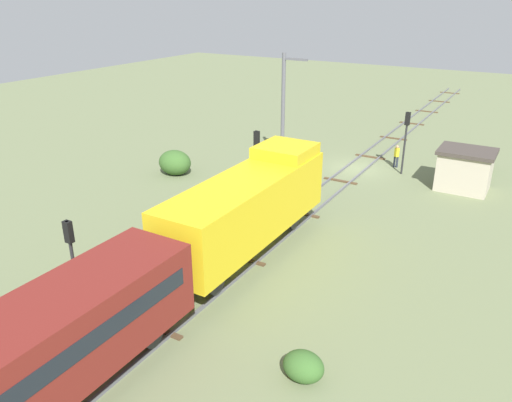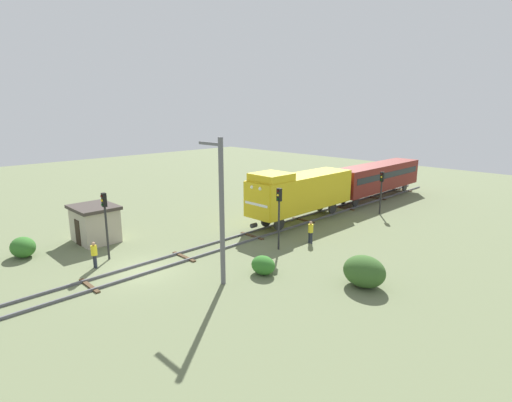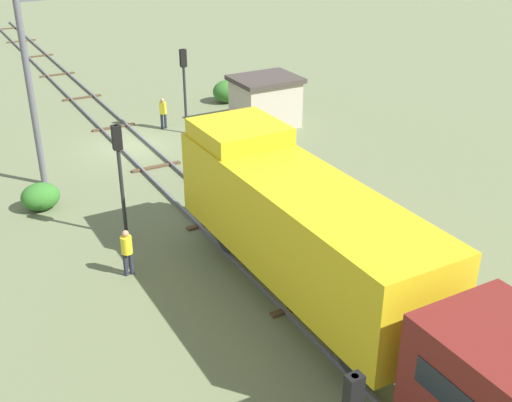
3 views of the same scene
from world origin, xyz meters
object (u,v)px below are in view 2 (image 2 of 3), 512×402
(traffic_signal_near, at_px, (105,214))
(worker_near_track, at_px, (94,253))
(passenger_car_leading, at_px, (377,176))
(traffic_signal_far, at_px, (381,185))
(locomotive, at_px, (300,191))
(relay_hut, at_px, (95,223))
(catenary_mast, at_px, (221,209))
(traffic_signal_mid, at_px, (279,208))
(worker_by_signal, at_px, (311,230))

(traffic_signal_near, relative_size, worker_near_track, 2.65)
(passenger_car_leading, distance_m, traffic_signal_far, 6.83)
(locomotive, height_order, relay_hut, locomotive)
(traffic_signal_far, relative_size, relay_hut, 1.15)
(catenary_mast, bearing_deg, traffic_signal_near, -159.87)
(passenger_car_leading, xyz_separation_m, worker_near_track, (-2.40, -30.51, -1.53))
(traffic_signal_far, height_order, relay_hut, traffic_signal_far)
(locomotive, distance_m, traffic_signal_mid, 7.33)
(locomotive, bearing_deg, traffic_signal_mid, -62.33)
(catenary_mast, bearing_deg, worker_near_track, -150.00)
(traffic_signal_mid, distance_m, relay_hut, 13.88)
(traffic_signal_far, relative_size, worker_near_track, 2.37)
(locomotive, bearing_deg, traffic_signal_near, -101.36)
(catenary_mast, bearing_deg, passenger_car_leading, 100.65)
(traffic_signal_near, bearing_deg, relay_hut, 166.76)
(traffic_signal_far, bearing_deg, worker_by_signal, -86.98)
(passenger_car_leading, relative_size, traffic_signal_mid, 3.17)
(worker_near_track, bearing_deg, catenary_mast, 83.17)
(passenger_car_leading, xyz_separation_m, traffic_signal_mid, (3.40, -19.82, 0.54))
(traffic_signal_far, height_order, catenary_mast, catenary_mast)
(traffic_signal_mid, bearing_deg, catenary_mast, -76.57)
(traffic_signal_mid, height_order, worker_near_track, traffic_signal_mid)
(relay_hut, bearing_deg, locomotive, 63.30)
(catenary_mast, distance_m, relay_hut, 12.95)
(traffic_signal_mid, xyz_separation_m, worker_by_signal, (0.80, 2.63, -2.06))
(traffic_signal_mid, bearing_deg, worker_near_track, -118.48)
(traffic_signal_mid, distance_m, catenary_mast, 6.77)
(passenger_car_leading, distance_m, relay_hut, 29.25)
(traffic_signal_near, relative_size, traffic_signal_far, 1.12)
(relay_hut, bearing_deg, traffic_signal_near, -13.24)
(traffic_signal_far, bearing_deg, traffic_signal_mid, -90.82)
(worker_near_track, distance_m, relay_hut, 5.59)
(locomotive, xyz_separation_m, traffic_signal_near, (-3.20, -15.92, 0.34))
(traffic_signal_mid, distance_m, traffic_signal_far, 14.03)
(traffic_signal_near, distance_m, worker_by_signal, 14.32)
(catenary_mast, bearing_deg, relay_hut, -170.99)
(relay_hut, bearing_deg, passenger_car_leading, 75.13)
(traffic_signal_far, xyz_separation_m, relay_hut, (-11.10, -22.45, -1.41))
(passenger_car_leading, height_order, relay_hut, passenger_car_leading)
(worker_by_signal, bearing_deg, traffic_signal_far, 51.37)
(traffic_signal_mid, height_order, worker_by_signal, traffic_signal_mid)
(catenary_mast, bearing_deg, traffic_signal_mid, 103.43)
(traffic_signal_near, bearing_deg, locomotive, 78.64)
(locomotive, distance_m, traffic_signal_near, 16.24)
(worker_near_track, distance_m, worker_by_signal, 14.87)
(traffic_signal_mid, height_order, traffic_signal_far, traffic_signal_mid)
(traffic_signal_near, distance_m, traffic_signal_far, 24.43)
(traffic_signal_near, xyz_separation_m, relay_hut, (-4.30, 1.01, -1.72))
(locomotive, distance_m, traffic_signal_far, 8.36)
(traffic_signal_near, xyz_separation_m, catenary_mast, (8.14, 2.98, 1.29))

